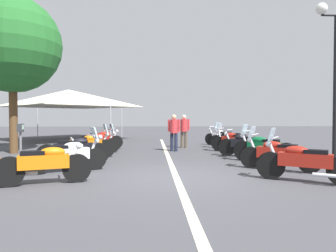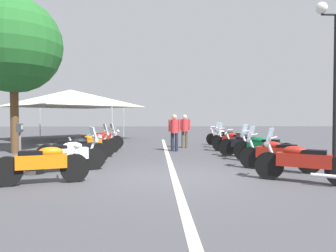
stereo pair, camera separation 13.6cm
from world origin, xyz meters
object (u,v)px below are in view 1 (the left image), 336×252
(motorcycle_left_row_1, at_px, (68,155))
(motorcycle_left_row_5, at_px, (101,139))
(motorcycle_right_row_6, at_px, (222,137))
(motorcycle_left_row_4, at_px, (95,142))
(motorcycle_right_row_4, at_px, (234,141))
(parking_meter, at_px, (21,139))
(motorcycle_left_row_0, at_px, (45,164))
(motorcycle_left_row_3, at_px, (87,145))
(motorcycle_right_row_2, at_px, (263,148))
(motorcycle_right_row_5, at_px, (229,139))
(event_tent, at_px, (69,98))
(motorcycle_right_row_3, at_px, (246,144))
(roadside_tree_0, at_px, (12,45))
(bystander_2, at_px, (174,130))
(motorcycle_left_row_2, at_px, (74,150))
(motorcycle_right_row_1, at_px, (278,154))
(motorcycle_right_row_0, at_px, (303,161))
(bystander_1, at_px, (184,129))
(street_lamp_twin_globe, at_px, (336,55))

(motorcycle_left_row_1, bearing_deg, motorcycle_left_row_5, 63.78)
(motorcycle_left_row_5, xyz_separation_m, motorcycle_right_row_6, (1.40, -5.87, 0.00))
(motorcycle_left_row_4, bearing_deg, motorcycle_right_row_4, -21.29)
(parking_meter, bearing_deg, motorcycle_left_row_0, -53.85)
(motorcycle_left_row_3, bearing_deg, motorcycle_right_row_2, -32.72)
(parking_meter, bearing_deg, motorcycle_right_row_6, 45.13)
(motorcycle_left_row_5, relative_size, motorcycle_right_row_5, 1.20)
(motorcycle_right_row_2, relative_size, motorcycle_right_row_5, 1.02)
(motorcycle_right_row_6, xyz_separation_m, event_tent, (4.46, 8.87, 2.20))
(motorcycle_right_row_4, bearing_deg, motorcycle_right_row_5, -62.53)
(motorcycle_right_row_3, distance_m, parking_meter, 7.46)
(motorcycle_left_row_0, bearing_deg, roadside_tree_0, 100.76)
(motorcycle_right_row_3, relative_size, bystander_2, 1.21)
(motorcycle_left_row_2, height_order, motorcycle_right_row_1, motorcycle_right_row_1)
(motorcycle_right_row_5, bearing_deg, motorcycle_left_row_2, 77.39)
(motorcycle_left_row_5, bearing_deg, motorcycle_right_row_2, -51.64)
(motorcycle_left_row_2, distance_m, motorcycle_right_row_0, 6.49)
(motorcycle_left_row_1, bearing_deg, event_tent, 77.68)
(motorcycle_left_row_0, height_order, motorcycle_right_row_3, motorcycle_right_row_3)
(bystander_1, distance_m, event_tent, 8.94)
(motorcycle_left_row_2, xyz_separation_m, motorcycle_right_row_4, (3.06, -5.80, 0.00))
(motorcycle_right_row_6, bearing_deg, parking_meter, 87.45)
(motorcycle_right_row_0, height_order, parking_meter, parking_meter)
(motorcycle_left_row_0, distance_m, motorcycle_right_row_0, 5.72)
(street_lamp_twin_globe, bearing_deg, parking_meter, 91.88)
(motorcycle_right_row_1, height_order, street_lamp_twin_globe, street_lamp_twin_globe)
(motorcycle_right_row_5, xyz_separation_m, motorcycle_right_row_6, (1.60, -0.01, -0.01))
(motorcycle_left_row_2, relative_size, roadside_tree_0, 0.34)
(motorcycle_left_row_2, bearing_deg, motorcycle_left_row_0, -103.24)
(motorcycle_left_row_1, distance_m, street_lamp_twin_globe, 7.95)
(street_lamp_twin_globe, bearing_deg, motorcycle_right_row_1, 98.94)
(motorcycle_left_row_3, height_order, roadside_tree_0, roadside_tree_0)
(motorcycle_left_row_0, xyz_separation_m, motorcycle_right_row_5, (7.21, -5.87, 0.01))
(motorcycle_right_row_5, bearing_deg, motorcycle_left_row_1, 85.68)
(motorcycle_left_row_0, bearing_deg, bystander_2, 45.05)
(motorcycle_right_row_1, height_order, roadside_tree_0, roadside_tree_0)
(motorcycle_left_row_3, relative_size, motorcycle_right_row_0, 1.08)
(motorcycle_left_row_3, height_order, motorcycle_right_row_2, motorcycle_right_row_2)
(motorcycle_right_row_0, distance_m, motorcycle_right_row_2, 3.03)
(motorcycle_right_row_5, bearing_deg, motorcycle_left_row_3, 67.04)
(motorcycle_left_row_4, relative_size, street_lamp_twin_globe, 0.43)
(motorcycle_left_row_4, relative_size, motorcycle_left_row_5, 1.01)
(motorcycle_left_row_2, height_order, parking_meter, parking_meter)
(motorcycle_left_row_3, bearing_deg, motorcycle_left_row_2, -112.10)
(motorcycle_left_row_1, bearing_deg, motorcycle_left_row_0, -120.27)
(motorcycle_right_row_0, bearing_deg, event_tent, -24.27)
(parking_meter, bearing_deg, motorcycle_left_row_3, 67.81)
(motorcycle_left_row_4, bearing_deg, bystander_1, 4.86)
(motorcycle_right_row_1, bearing_deg, motorcycle_left_row_5, -11.37)
(roadside_tree_0, bearing_deg, street_lamp_twin_globe, -111.26)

